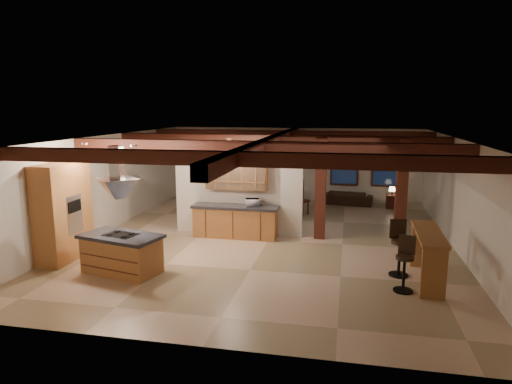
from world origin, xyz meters
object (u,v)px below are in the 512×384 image
kitchen_island (122,253)px  dining_table (270,207)px  bar_counter (428,248)px  sofa (348,197)px

kitchen_island → dining_table: bearing=68.7°
kitchen_island → bar_counter: 6.77m
dining_table → bar_counter: (4.34, -5.26, 0.44)m
kitchen_island → bar_counter: size_ratio=0.94×
sofa → bar_counter: bearing=109.6°
kitchen_island → bar_counter: (6.71, 0.81, 0.29)m
sofa → bar_counter: size_ratio=0.87×
kitchen_island → dining_table: (2.37, 6.07, -0.14)m
dining_table → bar_counter: bar_counter is taller
kitchen_island → sofa: size_ratio=1.08×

